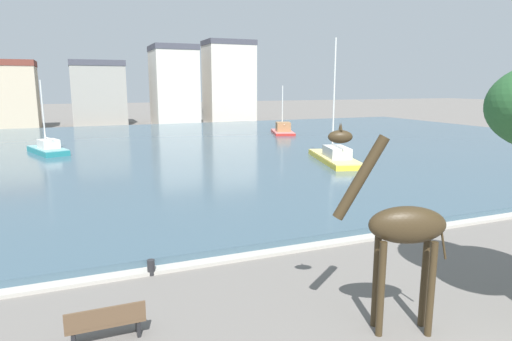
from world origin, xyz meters
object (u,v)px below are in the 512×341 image
sailboat_teal (46,151)px  mooring_bollard (151,267)px  giraffe_statue (400,229)px  sailboat_yellow (332,158)px  sailboat_red (282,132)px  park_bench (106,322)px

sailboat_teal → mooring_bollard: size_ratio=12.66×
giraffe_statue → mooring_bollard: (-5.02, 5.54, -2.36)m
giraffe_statue → sailboat_yellow: sailboat_yellow is taller
sailboat_yellow → mooring_bollard: 21.68m
sailboat_red → sailboat_teal: bearing=-165.6°
sailboat_teal → mooring_bollard: sailboat_teal is taller
sailboat_yellow → mooring_bollard: (-15.82, -14.81, -0.28)m
sailboat_red → park_bench: 42.81m
sailboat_red → mooring_bollard: 39.10m
sailboat_red → park_bench: sailboat_red is taller
mooring_bollard → park_bench: (-1.57, -3.39, 0.24)m
giraffe_statue → sailboat_red: 41.86m
sailboat_yellow → park_bench: 25.17m
giraffe_statue → mooring_bollard: bearing=132.2°
sailboat_red → mooring_bollard: (-20.49, -33.30, -0.29)m
park_bench → giraffe_statue: bearing=-18.1°
giraffe_statue → park_bench: (-6.59, 2.16, -2.12)m
sailboat_teal → mooring_bollard: 27.29m
sailboat_yellow → park_bench: (-17.39, -18.20, -0.04)m
sailboat_teal → sailboat_yellow: sailboat_yellow is taller
mooring_bollard → giraffe_statue: bearing=-47.8°
sailboat_red → sailboat_teal: (-24.79, -6.36, 0.00)m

